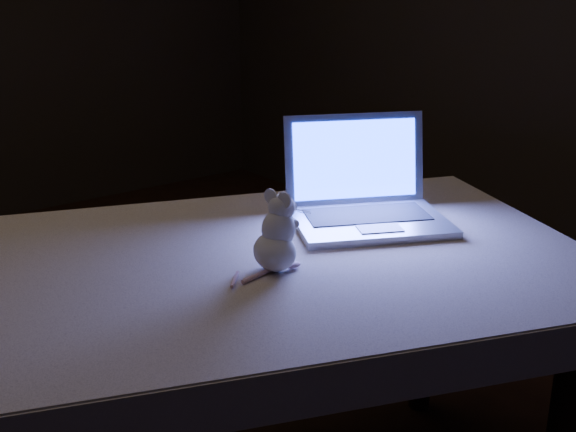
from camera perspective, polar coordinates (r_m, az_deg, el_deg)
right_wall at (r=3.55m, az=20.50°, el=15.46°), size 0.04×5.00×2.60m
table at (r=1.96m, az=-0.89°, el=-13.85°), size 1.68×1.39×0.77m
tablecloth at (r=1.78m, az=-0.64°, el=-4.98°), size 1.86×1.73×0.10m
laptop at (r=1.95m, az=6.67°, el=3.08°), size 0.53×0.51×0.28m
plush_mouse at (r=1.66m, az=-1.07°, el=-1.27°), size 0.20×0.20×0.19m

